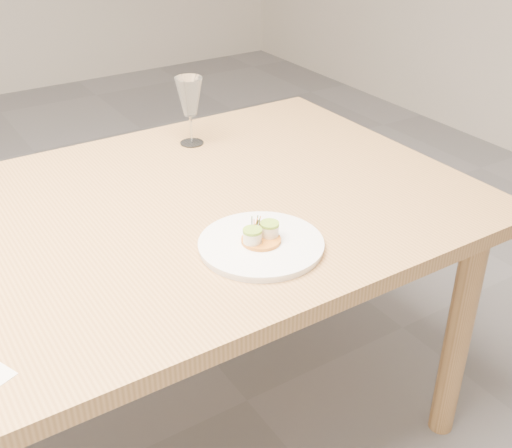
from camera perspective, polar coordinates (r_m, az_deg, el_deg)
dinner_plate at (r=1.38m, az=0.47°, el=-1.73°), size 0.27×0.27×0.07m
wine_glass_3 at (r=1.86m, az=-5.93°, el=11.07°), size 0.08×0.08×0.20m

